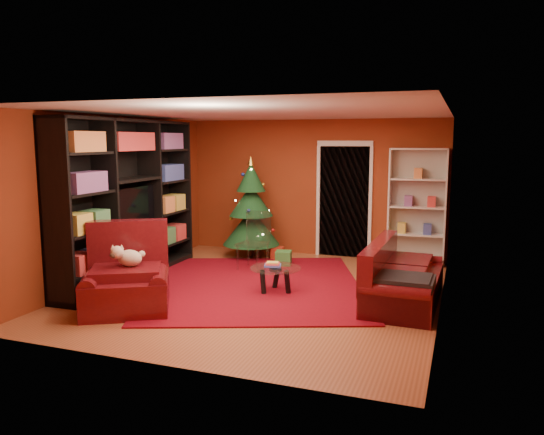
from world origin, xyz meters
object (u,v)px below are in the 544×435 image
(armchair, at_px, (126,276))
(gift_box_red, at_px, (277,253))
(media_unit, at_px, (128,200))
(rug, at_px, (256,285))
(christmas_tree, at_px, (251,208))
(sofa, at_px, (405,272))
(acrylic_chair, at_px, (253,244))
(coffee_table, at_px, (276,280))
(dog, at_px, (130,258))
(white_bookshelf, at_px, (417,207))
(gift_box_green, at_px, (284,259))

(armchair, bearing_deg, gift_box_red, 46.37)
(media_unit, bearing_deg, rug, 6.11)
(christmas_tree, bearing_deg, rug, -65.90)
(sofa, relative_size, acrylic_chair, 2.18)
(media_unit, height_order, coffee_table, media_unit)
(christmas_tree, relative_size, armchair, 1.64)
(dog, bearing_deg, armchair, -135.00)
(gift_box_red, height_order, sofa, sofa)
(media_unit, bearing_deg, dog, -56.10)
(media_unit, xyz_separation_m, dog, (0.91, -1.31, -0.58))
(rug, relative_size, white_bookshelf, 1.72)
(gift_box_green, relative_size, dog, 0.68)
(sofa, bearing_deg, white_bookshelf, 3.17)
(gift_box_green, bearing_deg, sofa, -32.82)
(armchair, xyz_separation_m, dog, (0.02, 0.07, 0.22))
(dog, bearing_deg, media_unit, 95.24)
(rug, bearing_deg, christmas_tree, 114.10)
(sofa, bearing_deg, armchair, 116.14)
(white_bookshelf, relative_size, sofa, 1.08)
(christmas_tree, distance_m, gift_box_red, 0.99)
(rug, relative_size, gift_box_red, 16.14)
(christmas_tree, relative_size, acrylic_chair, 2.12)
(media_unit, height_order, sofa, media_unit)
(gift_box_red, xyz_separation_m, armchair, (-0.87, -3.48, 0.34))
(rug, bearing_deg, white_bookshelf, 47.21)
(coffee_table, bearing_deg, armchair, -138.21)
(rug, height_order, coffee_table, coffee_table)
(media_unit, bearing_deg, acrylic_chair, 33.91)
(white_bookshelf, xyz_separation_m, armchair, (-3.33, -3.97, -0.58))
(media_unit, xyz_separation_m, armchair, (0.90, -1.38, -0.81))
(gift_box_red, height_order, dog, dog)
(media_unit, bearing_deg, armchair, -57.99)
(rug, relative_size, media_unit, 1.11)
(rug, distance_m, coffee_table, 0.50)
(acrylic_chair, bearing_deg, dog, -100.57)
(dog, bearing_deg, coffee_table, 11.13)
(coffee_table, bearing_deg, white_bookshelf, 55.57)
(gift_box_red, relative_size, dog, 0.57)
(white_bookshelf, xyz_separation_m, dog, (-3.31, -3.90, -0.35))
(white_bookshelf, bearing_deg, gift_box_red, -171.06)
(armchair, distance_m, coffee_table, 2.13)
(gift_box_green, height_order, sofa, sofa)
(white_bookshelf, bearing_deg, rug, -134.99)
(dog, height_order, sofa, sofa)
(media_unit, height_order, gift_box_green, media_unit)
(white_bookshelf, bearing_deg, media_unit, -150.75)
(white_bookshelf, height_order, armchair, white_bookshelf)
(gift_box_red, bearing_deg, acrylic_chair, -96.66)
(christmas_tree, xyz_separation_m, gift_box_red, (0.55, -0.06, -0.82))
(christmas_tree, height_order, gift_box_red, christmas_tree)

